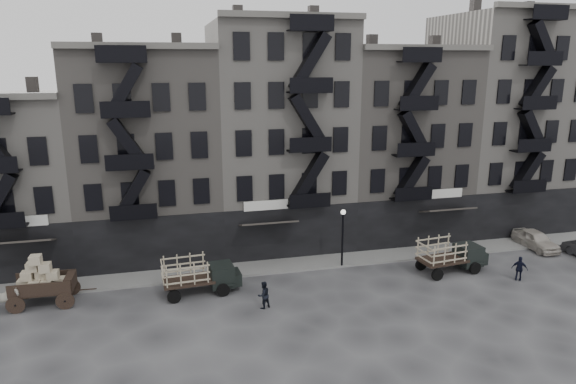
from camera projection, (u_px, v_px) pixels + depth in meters
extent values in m
plane|color=#38383A|center=(311.00, 287.00, 33.43)|extent=(140.00, 140.00, 0.00)
cube|color=slate|center=(297.00, 264.00, 36.94)|extent=(55.00, 2.50, 0.15)
cube|color=#9B968E|center=(6.00, 180.00, 36.75)|extent=(10.00, 10.00, 12.00)
cube|color=#4C4744|center=(32.00, 86.00, 35.67)|extent=(0.70, 0.70, 1.20)
cube|color=slate|center=(148.00, 153.00, 38.66)|extent=(10.00, 10.00, 15.00)
cube|color=black|center=(152.00, 244.00, 35.39)|extent=(10.00, 0.35, 4.00)
cube|color=#595651|center=(138.00, 46.00, 31.89)|extent=(10.00, 0.50, 0.40)
cube|color=#4C4744|center=(96.00, 41.00, 35.95)|extent=(0.70, 0.70, 1.20)
cube|color=#4C4744|center=(176.00, 42.00, 37.21)|extent=(0.70, 0.70, 1.20)
cube|color=#9B968E|center=(278.00, 136.00, 40.71)|extent=(10.00, 10.00, 17.00)
cube|color=black|center=(293.00, 233.00, 37.68)|extent=(10.00, 0.35, 4.00)
cube|color=#595651|center=(294.00, 15.00, 33.68)|extent=(10.00, 0.50, 0.40)
cube|color=#4C4744|center=(237.00, 14.00, 37.74)|extent=(0.70, 0.70, 1.20)
cube|color=#4C4744|center=(309.00, 15.00, 39.00)|extent=(0.70, 0.70, 1.20)
cube|color=slate|center=(393.00, 143.00, 43.25)|extent=(10.00, 10.00, 15.00)
cube|color=black|center=(417.00, 223.00, 39.97)|extent=(10.00, 0.35, 4.00)
cube|color=#595651|center=(430.00, 47.00, 36.47)|extent=(10.00, 0.50, 0.40)
cube|color=#4C4744|center=(363.00, 43.00, 40.53)|extent=(0.70, 0.70, 1.20)
cube|color=#4C4744|center=(427.00, 44.00, 41.79)|extent=(0.70, 0.70, 1.20)
cube|color=#9B968E|center=(499.00, 122.00, 45.16)|extent=(10.00, 10.00, 18.00)
cube|color=black|center=(528.00, 214.00, 42.26)|extent=(10.00, 0.35, 4.00)
cube|color=#595651|center=(555.00, 6.00, 38.01)|extent=(10.00, 0.50, 0.40)
cube|color=#4C4744|center=(479.00, 6.00, 42.07)|extent=(0.70, 0.70, 1.20)
cube|color=#4C4744|center=(536.00, 8.00, 43.33)|extent=(0.70, 0.70, 1.20)
cylinder|color=black|center=(342.00, 241.00, 36.06)|extent=(0.14, 0.14, 4.00)
sphere|color=silver|center=(343.00, 212.00, 35.54)|extent=(0.36, 0.36, 0.36)
imported|color=beige|center=(1.00, 301.00, 29.56)|extent=(2.16, 1.34, 1.70)
cube|color=black|center=(44.00, 289.00, 30.83)|extent=(3.55, 1.97, 0.19)
cylinder|color=black|center=(15.00, 305.00, 29.76)|extent=(1.07, 0.14, 1.07)
cylinder|color=black|center=(25.00, 291.00, 31.59)|extent=(1.07, 0.14, 1.07)
cylinder|color=black|center=(65.00, 301.00, 30.28)|extent=(1.07, 0.14, 1.07)
cylinder|color=black|center=(72.00, 287.00, 32.12)|extent=(1.07, 0.14, 1.07)
cube|color=black|center=(70.00, 281.00, 31.03)|extent=(0.54, 1.57, 0.77)
cube|color=black|center=(188.00, 280.00, 32.09)|extent=(3.24, 2.06, 0.16)
cube|color=black|center=(222.00, 275.00, 32.70)|extent=(1.58, 1.75, 1.37)
cube|color=black|center=(234.00, 277.00, 33.01)|extent=(0.83, 1.42, 0.82)
cylinder|color=black|center=(223.00, 290.00, 31.99)|extent=(0.83, 0.26, 0.82)
cylinder|color=black|center=(218.00, 279.00, 33.67)|extent=(0.83, 0.26, 0.82)
cylinder|color=black|center=(174.00, 297.00, 31.08)|extent=(0.83, 0.26, 0.82)
cylinder|color=black|center=(171.00, 285.00, 32.76)|extent=(0.83, 0.26, 0.82)
cube|color=black|center=(442.00, 260.00, 35.33)|extent=(3.37, 2.22, 0.17)
cube|color=black|center=(468.00, 255.00, 36.02)|extent=(1.68, 1.84, 1.40)
cube|color=black|center=(477.00, 257.00, 36.37)|extent=(0.90, 1.48, 0.84)
cylinder|color=black|center=(475.00, 268.00, 35.31)|extent=(0.86, 0.30, 0.84)
cylinder|color=black|center=(458.00, 259.00, 37.00)|extent=(0.86, 0.30, 0.84)
cylinder|color=black|center=(437.00, 275.00, 34.28)|extent=(0.86, 0.30, 0.84)
cylinder|color=black|center=(421.00, 264.00, 35.97)|extent=(0.86, 0.30, 0.84)
imported|color=#B8B0A5|center=(536.00, 240.00, 40.05)|extent=(1.69, 4.20, 1.43)
imported|color=black|center=(264.00, 295.00, 30.37)|extent=(1.00, 0.92, 1.67)
imported|color=black|center=(520.00, 269.00, 34.17)|extent=(1.04, 0.93, 1.69)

